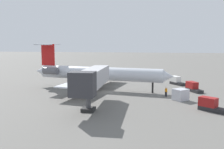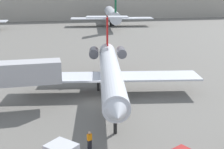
{
  "view_description": "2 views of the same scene",
  "coord_description": "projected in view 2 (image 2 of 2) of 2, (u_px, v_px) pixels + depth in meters",
  "views": [
    {
      "loc": [
        -48.27,
        -9.15,
        9.61
      ],
      "look_at": [
        -0.3,
        -1.0,
        3.44
      ],
      "focal_mm": 40.39,
      "sensor_mm": 36.0,
      "label": 1
    },
    {
      "loc": [
        -6.19,
        -35.65,
        13.99
      ],
      "look_at": [
        1.62,
        0.45,
        3.34
      ],
      "focal_mm": 49.06,
      "sensor_mm": 36.0,
      "label": 2
    }
  ],
  "objects": [
    {
      "name": "ground_crew_marshaller",
      "position": [
        90.0,
        140.0,
        27.17
      ],
      "size": [
        0.47,
        0.41,
        1.69
      ],
      "color": "black",
      "rests_on": "ground_plane"
    },
    {
      "name": "ground_plane",
      "position": [
        100.0,
        102.0,
        38.63
      ],
      "size": [
        400.0,
        400.0,
        0.1
      ],
      "primitive_type": "cube",
      "color": "#66635E"
    },
    {
      "name": "terminal_building",
      "position": [
        58.0,
        3.0,
        138.59
      ],
      "size": [
        167.7,
        22.85,
        13.6
      ],
      "color": "#9E998E",
      "rests_on": "ground_plane"
    },
    {
      "name": "regional_jet",
      "position": [
        110.0,
        69.0,
        40.81
      ],
      "size": [
        24.49,
        30.15,
        9.32
      ],
      "color": "silver",
      "rests_on": "ground_plane"
    },
    {
      "name": "parked_airliner_west_mid",
      "position": [
        112.0,
        14.0,
        111.42
      ],
      "size": [
        30.36,
        35.68,
        13.2
      ],
      "color": "silver",
      "rests_on": "ground_plane"
    }
  ]
}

